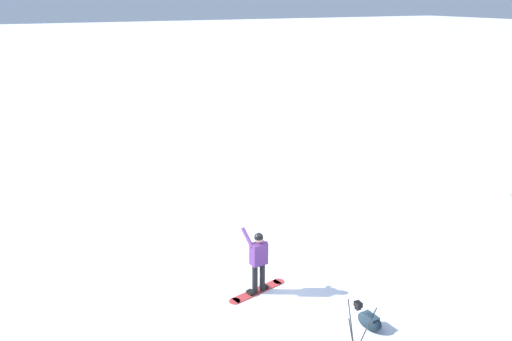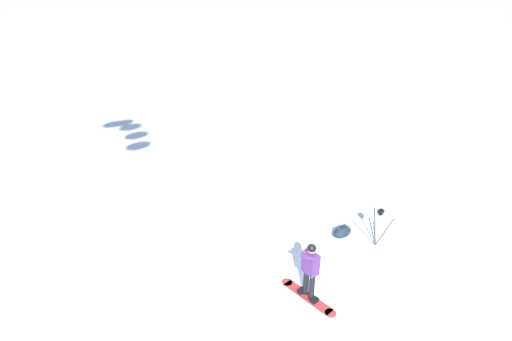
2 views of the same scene
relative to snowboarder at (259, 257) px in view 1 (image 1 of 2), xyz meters
The scene contains 5 objects.
ground_plane 1.26m from the snowboarder, 60.26° to the right, with size 300.00×300.00×0.00m, color white.
snowboarder is the anchor object (origin of this frame).
snowboard 0.97m from the snowboarder, 145.88° to the left, with size 1.70×0.61×0.10m.
gear_bag_large 3.03m from the snowboarder, 57.43° to the right, with size 0.45×0.69×0.34m.
camera_tripod 3.14m from the snowboarder, 76.53° to the right, with size 0.76×0.60×1.26m.
Camera 1 is at (-5.51, -9.52, 7.12)m, focal length 36.11 mm.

